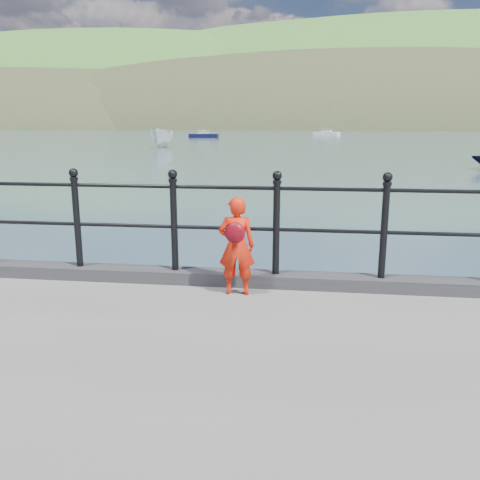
# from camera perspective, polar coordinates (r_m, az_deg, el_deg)

# --- Properties ---
(ground) EXTENTS (600.00, 600.00, 0.00)m
(ground) POSITION_cam_1_polar(r_m,az_deg,el_deg) (6.58, -1.43, -12.81)
(ground) COLOR #2D4251
(ground) RESTS_ON ground
(kerb) EXTENTS (60.00, 0.30, 0.15)m
(kerb) POSITION_cam_1_polar(r_m,az_deg,el_deg) (6.04, -1.71, -4.23)
(kerb) COLOR #28282B
(kerb) RESTS_ON quay
(railing) EXTENTS (18.11, 0.11, 1.20)m
(railing) POSITION_cam_1_polar(r_m,az_deg,el_deg) (5.86, -1.76, 2.78)
(railing) COLOR black
(railing) RESTS_ON kerb
(far_shore) EXTENTS (830.00, 200.00, 156.00)m
(far_shore) POSITION_cam_1_polar(r_m,az_deg,el_deg) (249.39, 16.28, 6.87)
(far_shore) COLOR #333A21
(far_shore) RESTS_ON ground
(child) EXTENTS (0.42, 0.33, 1.10)m
(child) POSITION_cam_1_polar(r_m,az_deg,el_deg) (5.56, -0.39, -0.61)
(child) COLOR red
(child) RESTS_ON quay
(launch_white) EXTENTS (2.26, 5.47, 2.08)m
(launch_white) POSITION_cam_1_polar(r_m,az_deg,el_deg) (56.91, -8.73, 11.24)
(launch_white) COLOR white
(launch_white) RESTS_ON ground
(sailboat_left) EXTENTS (5.05, 1.84, 7.22)m
(sailboat_left) POSITION_cam_1_polar(r_m,az_deg,el_deg) (89.03, -4.10, 11.58)
(sailboat_left) COLOR black
(sailboat_left) RESTS_ON ground
(sailboat_deep) EXTENTS (5.38, 3.65, 7.85)m
(sailboat_deep) POSITION_cam_1_polar(r_m,az_deg,el_deg) (104.16, 9.68, 11.67)
(sailboat_deep) COLOR white
(sailboat_deep) RESTS_ON ground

